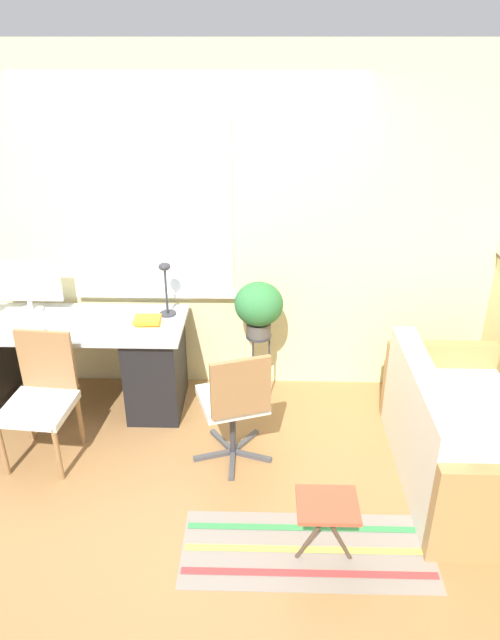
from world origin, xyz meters
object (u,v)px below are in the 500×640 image
Objects in this scene: desk_lamp at (166,282)px; monitor at (27,285)px; plant_stand at (258,346)px; keyboard at (8,332)px; folding_stool at (327,510)px; potted_plant at (259,306)px; couch_loveseat at (459,441)px; mouse at (44,332)px; book_stack at (149,323)px; desk_chair_wooden at (41,396)px; office_chair_swivel at (235,402)px.

monitor is at bearing 178.00° from desk_lamp.
desk_lamp is at bearing 174.92° from plant_stand.
desk_lamp is (1.12, 0.34, 0.26)m from keyboard.
folding_stool is (2.20, -1.69, -0.61)m from monitor.
keyboard is at bearing -171.36° from potted_plant.
couch_loveseat reaches higher than keyboard.
book_stack is (0.74, 0.12, 0.02)m from mouse.
mouse is (0.27, -0.01, 0.01)m from keyboard.
couch_loveseat is at bearing -32.66° from plant_stand.
folding_stool is at bearing -30.31° from keyboard.
couch_loveseat is (2.84, -0.18, -0.19)m from desk_chair_wooden.
office_chair_swivel is at bearing 85.25° from couch_loveseat.
mouse is 0.08× the size of desk_chair_wooden.
monitor is 1.27× the size of folding_stool.
plant_stand is (1.84, 0.28, -0.25)m from keyboard.
folding_stool is at bearing -33.51° from mouse.
book_stack is 0.51× the size of folding_stool.
monitor reaches higher than couch_loveseat.
couch_loveseat is (2.91, -0.58, -0.48)m from mouse.
desk_lamp is 1.99× the size of book_stack.
keyboard is 1.20m from desk_lamp.
office_chair_swivel is (0.56, -0.80, -0.53)m from desk_lamp.
potted_plant reaches higher than plant_stand.
desk_lamp is 0.35m from book_stack.
monitor is at bearing 122.04° from mouse.
book_stack is at bearing -114.72° from desk_lamp.
couch_loveseat is at bearing -32.66° from potted_plant.
office_chair_swivel is at bearing -101.55° from plant_stand.
potted_plant is at bearing -3.22° from monitor.
keyboard is 0.94× the size of desk_lamp.
potted_plant is (1.49, 0.69, 0.38)m from desk_chair_wooden.
desk_chair_wooden is at bearing -49.99° from keyboard.
mouse is 1.61m from plant_stand.
office_chair_swivel reaches higher than couch_loveseat.
couch_loveseat reaches higher than plant_stand.
desk_chair_wooden is at bearing -136.04° from desk_lamp.
keyboard is 0.27× the size of couch_loveseat.
potted_plant is (0.82, 0.17, 0.07)m from book_stack.
monitor is at bearing 72.97° from couch_loveseat.
monitor reaches higher than folding_stool.
office_chair_swivel is 0.76m from plant_stand.
folding_stool is (1.22, -1.42, -0.42)m from book_stack.
book_stack reaches higher than couch_loveseat.
plant_stand is at bearing 11.56° from book_stack.
book_stack is 0.88m from plant_stand.
monitor reaches higher than book_stack.
desk_chair_wooden is 1.47× the size of plant_stand.
mouse is 0.12× the size of plant_stand.
couch_loveseat is 3.49× the size of folding_stool.
couch_loveseat is (2.17, -0.70, -0.50)m from book_stack.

